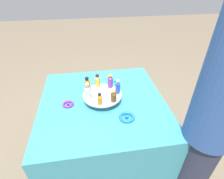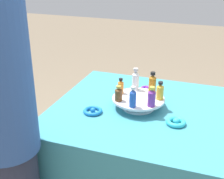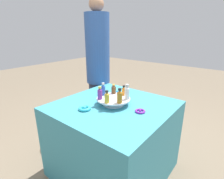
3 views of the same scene
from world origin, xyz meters
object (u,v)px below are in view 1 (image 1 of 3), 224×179
ribbon_bow_teal (113,82)px  ribbon_bow_purple (68,104)px  bottle_purple (110,81)px  bottle_clear (88,93)px  person_figure (214,118)px  bottle_amber (87,85)px  bottle_blue (118,87)px  bottle_brown (114,96)px  ribbon_bow_blue (127,117)px  bottle_orange (100,99)px  bottle_gold (97,81)px  display_stand (102,96)px

ribbon_bow_teal → ribbon_bow_purple: bearing=123.2°
bottle_purple → ribbon_bow_teal: bottle_purple is taller
bottle_clear → person_figure: size_ratio=0.08×
bottle_amber → person_figure: (-0.50, -0.71, 0.03)m
ribbon_bow_purple → bottle_blue: bearing=-88.2°
bottle_brown → ribbon_bow_purple: (0.08, 0.34, -0.09)m
ribbon_bow_purple → ribbon_bow_blue: ribbon_bow_blue is taller
bottle_brown → bottle_blue: size_ratio=0.76×
bottle_clear → bottle_orange: size_ratio=1.46×
bottle_clear → bottle_brown: bearing=-104.1°
ribbon_bow_purple → person_figure: 0.98m
person_figure → ribbon_bow_blue: bearing=10.3°
bottle_brown → bottle_purple: size_ratio=0.80×
person_figure → bottle_gold: bearing=-5.4°
bottle_gold → ribbon_bow_purple: bottle_gold is taller
bottle_brown → ribbon_bow_teal: 0.35m
bottle_brown → display_stand: bearing=37.4°
bottle_brown → ribbon_bow_blue: (-0.13, -0.07, -0.09)m
bottle_purple → person_figure: (-0.54, -0.52, 0.03)m
bottle_orange → ribbon_bow_purple: (0.10, 0.24, -0.10)m
bottle_orange → ribbon_bow_blue: (-0.11, -0.17, -0.09)m
display_stand → bottle_purple: 0.14m
bottle_blue → bottle_purple: (0.09, 0.04, -0.00)m
ribbon_bow_blue → ribbon_bow_teal: ribbon_bow_teal is taller
bottle_orange → bottle_purple: size_ratio=0.83×
bottle_amber → bottle_brown: bottle_amber is taller
bottle_orange → ribbon_bow_blue: bearing=-121.3°
bottle_gold → person_figure: 0.84m
bottle_orange → person_figure: bearing=-117.9°
ribbon_bow_blue → ribbon_bow_teal: (0.46, 0.03, 0.00)m
person_figure → ribbon_bow_purple: bearing=10.1°
display_stand → bottle_clear: size_ratio=2.20×
bottle_clear → ribbon_bow_blue: bearing=-124.2°
bottle_purple → ribbon_bow_purple: size_ratio=1.33×
bottle_brown → bottle_gold: bottle_gold is taller
ribbon_bow_blue → bottle_brown: bearing=29.8°
bottle_amber → bottle_orange: bottle_amber is taller
bottle_orange → bottle_brown: bottle_orange is taller
bottle_amber → ribbon_bow_blue: bottle_amber is taller
bottle_orange → bottle_blue: 0.19m
bottle_blue → ribbon_bow_purple: (-0.01, 0.38, -0.11)m
bottle_purple → ribbon_bow_teal: size_ratio=1.08×
ribbon_bow_teal → person_figure: 0.85m
display_stand → bottle_brown: bearing=-142.6°
ribbon_bow_purple → ribbon_bow_blue: bearing=-116.8°
bottle_purple → person_figure: 0.75m
bottle_brown → ribbon_bow_purple: 0.36m
bottle_brown → bottle_blue: bottle_blue is taller
bottle_blue → bottle_gold: bottle_blue is taller
display_stand → bottle_blue: 0.14m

